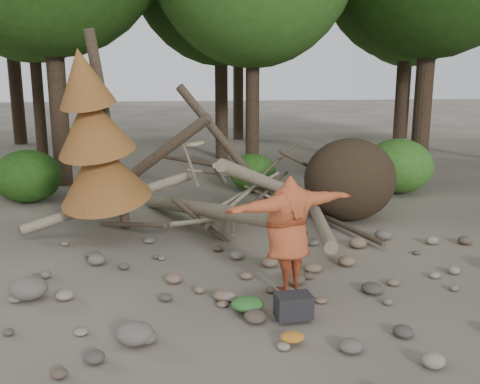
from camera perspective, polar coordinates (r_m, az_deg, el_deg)
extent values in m
plane|color=#514C44|center=(8.63, 4.10, -11.23)|extent=(120.00, 120.00, 0.00)
ellipsoid|color=#332619|center=(12.98, 11.65, 1.30)|extent=(2.20, 1.87, 1.98)
cylinder|color=gray|center=(11.81, -4.23, -1.79)|extent=(2.61, 5.11, 1.08)
cylinder|color=gray|center=(12.44, 3.92, 0.61)|extent=(3.18, 3.71, 1.90)
cylinder|color=brown|center=(12.51, -10.04, 2.85)|extent=(3.08, 1.91, 2.49)
cylinder|color=gray|center=(12.09, 8.25, -2.52)|extent=(1.13, 4.98, 0.43)
cylinder|color=brown|center=(12.70, -1.45, 5.02)|extent=(2.39, 1.03, 2.89)
cylinder|color=gray|center=(12.12, -13.80, -1.01)|extent=(3.71, 0.86, 1.20)
cylinder|color=#4C3F30|center=(11.70, -11.52, -3.42)|extent=(1.52, 1.70, 0.49)
cylinder|color=gray|center=(12.55, 1.04, 0.28)|extent=(1.57, 0.85, 0.69)
cylinder|color=#4C3F30|center=(13.28, 7.58, 2.62)|extent=(1.92, 1.25, 1.10)
cylinder|color=gray|center=(12.09, -5.39, 3.14)|extent=(0.37, 1.42, 0.85)
cylinder|color=#4C3F30|center=(12.04, 11.36, -3.69)|extent=(0.79, 2.54, 0.12)
cylinder|color=gray|center=(11.27, -3.02, -3.00)|extent=(1.78, 1.11, 0.29)
cylinder|color=#4C3F30|center=(11.66, -13.80, 5.95)|extent=(0.67, 1.13, 4.35)
cone|color=brown|center=(11.47, -14.56, 2.27)|extent=(2.06, 2.13, 1.86)
cone|color=brown|center=(11.15, -15.51, 7.12)|extent=(1.71, 1.78, 1.65)
cone|color=brown|center=(10.93, -16.42, 11.69)|extent=(1.23, 1.30, 1.41)
cylinder|color=#38281C|center=(17.57, -19.26, 15.21)|extent=(0.56, 0.56, 8.96)
cylinder|color=#38281C|center=(17.12, 1.35, 12.93)|extent=(0.44, 0.44, 7.14)
cylinder|color=#38281C|center=(19.57, 19.41, 15.59)|extent=(0.60, 0.60, 9.45)
cylinder|color=#38281C|center=(21.77, -20.97, 12.61)|extent=(0.42, 0.42, 7.56)
cylinder|color=#38281C|center=(22.04, -2.03, 14.68)|extent=(0.52, 0.52, 8.54)
cylinder|color=#38281C|center=(23.58, 17.07, 13.51)|extent=(0.50, 0.50, 8.12)
cylinder|color=#38281C|center=(28.71, -23.14, 14.36)|extent=(0.62, 0.62, 9.66)
cylinder|color=#38281C|center=(28.47, -0.19, 14.44)|extent=(0.54, 0.54, 8.75)
cylinder|color=#38281C|center=(30.46, 17.43, 12.91)|extent=(0.46, 0.46, 7.84)
ellipsoid|color=#214A13|center=(15.66, -21.70, 1.57)|extent=(1.80, 1.80, 1.44)
ellipsoid|color=#2C5D1B|center=(15.98, 1.36, 2.09)|extent=(1.40, 1.40, 1.12)
ellipsoid|color=#376F22|center=(16.37, 16.52, 2.68)|extent=(2.00, 2.00, 1.60)
imported|color=#B04B27|center=(8.45, 5.15, -4.44)|extent=(2.36, 1.41, 1.87)
cylinder|color=#8A7657|center=(7.70, -4.82, 5.19)|extent=(0.30, 0.30, 0.09)
cube|color=black|center=(7.86, 5.71, -12.38)|extent=(0.54, 0.38, 0.34)
ellipsoid|color=#2E692A|center=(8.09, 0.80, -12.17)|extent=(0.49, 0.41, 0.18)
ellipsoid|color=#B66F1F|center=(7.28, 5.59, -15.50)|extent=(0.32, 0.26, 0.12)
ellipsoid|color=#655C54|center=(7.36, -11.14, -14.59)|extent=(0.49, 0.44, 0.30)
ellipsoid|color=#615A51|center=(9.14, -21.59, -9.53)|extent=(0.58, 0.53, 0.35)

